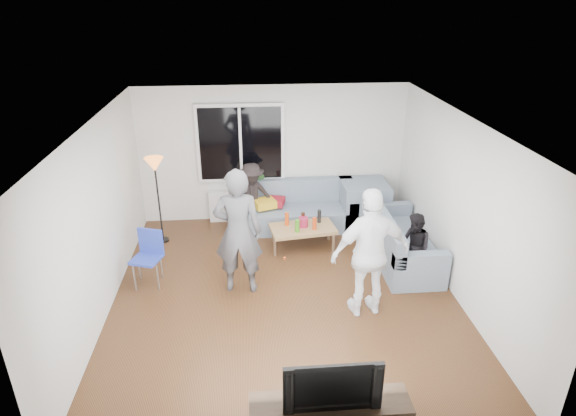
{
  "coord_description": "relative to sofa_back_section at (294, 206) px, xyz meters",
  "views": [
    {
      "loc": [
        -0.47,
        -6.02,
        4.15
      ],
      "look_at": [
        0.1,
        0.6,
        1.15
      ],
      "focal_mm": 30.33,
      "sensor_mm": 36.0,
      "label": 1
    }
  ],
  "objects": [
    {
      "name": "television",
      "position": [
        -0.11,
        -4.77,
        0.29
      ],
      "size": [
        0.95,
        0.13,
        0.55
      ],
      "primitive_type": "imported",
      "color": "black",
      "rests_on": "tv_console"
    },
    {
      "name": "cushion_yellow",
      "position": [
        -0.55,
        -0.02,
        0.09
      ],
      "size": [
        0.47,
        0.43,
        0.14
      ],
      "primitive_type": "cube",
      "rotation": [
        0.0,
        0.0,
        0.34
      ],
      "color": "gold",
      "rests_on": "sofa_back_section"
    },
    {
      "name": "spectator_right",
      "position": [
        1.66,
        -1.95,
        0.12
      ],
      "size": [
        0.55,
        0.63,
        1.08
      ],
      "primitive_type": "imported",
      "rotation": [
        0.0,
        0.0,
        -1.26
      ],
      "color": "black",
      "rests_on": "floor"
    },
    {
      "name": "window_frame",
      "position": [
        -0.96,
        0.42,
        1.12
      ],
      "size": [
        1.62,
        0.06,
        1.47
      ],
      "primitive_type": "cube",
      "color": "white",
      "rests_on": "wall_back"
    },
    {
      "name": "sofa_back_section",
      "position": [
        0.0,
        0.0,
        0.0
      ],
      "size": [
        2.3,
        0.85,
        0.85
      ],
      "primitive_type": null,
      "color": "slate",
      "rests_on": "floor"
    },
    {
      "name": "sofa_corner",
      "position": [
        1.33,
        0.0,
        0.0
      ],
      "size": [
        0.85,
        0.85,
        0.85
      ],
      "primitive_type": "cube",
      "color": "slate",
      "rests_on": "floor"
    },
    {
      "name": "floor",
      "position": [
        -0.36,
        -2.27,
        -0.45
      ],
      "size": [
        5.0,
        5.5,
        0.04
      ],
      "primitive_type": "cube",
      "color": "#56351C",
      "rests_on": "ground"
    },
    {
      "name": "vase",
      "position": [
        -1.08,
        0.35,
        0.29
      ],
      "size": [
        0.23,
        0.23,
        0.19
      ],
      "primitive_type": "imported",
      "rotation": [
        0.0,
        0.0,
        0.32
      ],
      "color": "silver",
      "rests_on": "radiator"
    },
    {
      "name": "side_chair",
      "position": [
        -2.41,
        -1.78,
        0.01
      ],
      "size": [
        0.51,
        0.51,
        0.86
      ],
      "primitive_type": null,
      "rotation": [
        0.0,
        0.0,
        -0.34
      ],
      "color": "#283CAD",
      "rests_on": "floor"
    },
    {
      "name": "cushion_red",
      "position": [
        -0.36,
        0.06,
        0.09
      ],
      "size": [
        0.43,
        0.39,
        0.13
      ],
      "primitive_type": "cube",
      "rotation": [
        0.0,
        0.0,
        -0.28
      ],
      "color": "maroon",
      "rests_on": "sofa_back_section"
    },
    {
      "name": "pitcher",
      "position": [
        0.08,
        -0.81,
        0.06
      ],
      "size": [
        0.17,
        0.17,
        0.17
      ],
      "primitive_type": "cylinder",
      "color": "#9C1C3D",
      "rests_on": "coffee_table"
    },
    {
      "name": "wall_front",
      "position": [
        -0.36,
        -5.04,
        0.88
      ],
      "size": [
        5.0,
        0.04,
        2.6
      ],
      "primitive_type": "cube",
      "color": "silver",
      "rests_on": "ground"
    },
    {
      "name": "bottle_a",
      "position": [
        -0.2,
        -0.74,
        0.09
      ],
      "size": [
        0.07,
        0.07,
        0.23
      ],
      "primitive_type": "cylinder",
      "color": "#D8430C",
      "rests_on": "coffee_table"
    },
    {
      "name": "potted_plant",
      "position": [
        -0.62,
        0.35,
        0.37
      ],
      "size": [
        0.2,
        0.16,
        0.34
      ],
      "primitive_type": "imported",
      "rotation": [
        0.0,
        0.0,
        0.06
      ],
      "color": "#2B5F26",
      "rests_on": "radiator"
    },
    {
      "name": "wall_right",
      "position": [
        2.16,
        -2.27,
        0.88
      ],
      "size": [
        0.04,
        5.5,
        2.6
      ],
      "primitive_type": "cube",
      "color": "silver",
      "rests_on": "ground"
    },
    {
      "name": "wall_left",
      "position": [
        -2.88,
        -2.27,
        0.88
      ],
      "size": [
        0.04,
        5.5,
        2.6
      ],
      "primitive_type": "cube",
      "color": "silver",
      "rests_on": "ground"
    },
    {
      "name": "sofa_right_section",
      "position": [
        1.66,
        -1.37,
        0.0
      ],
      "size": [
        2.0,
        0.85,
        0.85
      ],
      "primitive_type": null,
      "rotation": [
        0.0,
        0.0,
        1.57
      ],
      "color": "slate",
      "rests_on": "floor"
    },
    {
      "name": "radiator",
      "position": [
        -0.96,
        0.38,
        -0.11
      ],
      "size": [
        1.3,
        0.12,
        0.62
      ],
      "primitive_type": "cube",
      "color": "silver",
      "rests_on": "floor"
    },
    {
      "name": "bottle_d",
      "position": [
        0.26,
        -0.94,
        0.08
      ],
      "size": [
        0.07,
        0.07,
        0.22
      ],
      "primitive_type": "cylinder",
      "color": "red",
      "rests_on": "coffee_table"
    },
    {
      "name": "spectator_back",
      "position": [
        -0.78,
        0.03,
        0.22
      ],
      "size": [
        0.91,
        0.64,
        1.29
      ],
      "primitive_type": "imported",
      "rotation": [
        0.0,
        0.0,
        0.21
      ],
      "color": "black",
      "rests_on": "floor"
    },
    {
      "name": "ceiling",
      "position": [
        -0.36,
        -2.27,
        2.2
      ],
      "size": [
        5.0,
        5.5,
        0.04
      ],
      "primitive_type": "cube",
      "color": "white",
      "rests_on": "ground"
    },
    {
      "name": "window_glass",
      "position": [
        -0.96,
        0.38,
        1.12
      ],
      "size": [
        1.5,
        0.02,
        1.35
      ],
      "primitive_type": "cube",
      "color": "black",
      "rests_on": "window_frame"
    },
    {
      "name": "bottle_e",
      "position": [
        0.38,
        -0.67,
        0.09
      ],
      "size": [
        0.07,
        0.07,
        0.23
      ],
      "primitive_type": "cylinder",
      "color": "black",
      "rests_on": "coffee_table"
    },
    {
      "name": "floor_lamp",
      "position": [
        -2.41,
        -0.36,
        0.36
      ],
      "size": [
        0.32,
        0.32,
        1.56
      ],
      "primitive_type": null,
      "color": "orange",
      "rests_on": "floor"
    },
    {
      "name": "player_left",
      "position": [
        -1.01,
        -2.03,
        0.54
      ],
      "size": [
        0.74,
        0.52,
        1.92
      ],
      "primitive_type": "imported",
      "rotation": [
        0.0,
        0.0,
        3.05
      ],
      "color": "#4A4A4F",
      "rests_on": "floor"
    },
    {
      "name": "wall_back",
      "position": [
        -0.36,
        0.5,
        0.88
      ],
      "size": [
        5.0,
        0.04,
        2.6
      ],
      "primitive_type": "cube",
      "color": "silver",
      "rests_on": "ground"
    },
    {
      "name": "window_mullion",
      "position": [
        -0.96,
        0.37,
        1.12
      ],
      "size": [
        0.05,
        0.03,
        1.35
      ],
      "primitive_type": "cube",
      "color": "white",
      "rests_on": "window_frame"
    },
    {
      "name": "bottle_b",
      "position": [
        -0.04,
        -1.01,
        0.09
      ],
      "size": [
        0.08,
        0.08,
        0.22
      ],
      "primitive_type": "cylinder",
      "color": "#3C8A19",
      "rests_on": "coffee_table"
    },
    {
      "name": "player_right",
      "position": [
        0.75,
        -2.75,
        0.5
      ],
      "size": [
        1.14,
        0.6,
        1.85
      ],
      "primitive_type": "imported",
      "rotation": [
        0.0,
        0.0,
        3.29
      ],
      "color": "white",
      "rests_on": "floor"
    },
    {
      "name": "coffee_table",
      "position": [
        0.07,
        -0.84,
        -0.22
      ],
      "size": [
        1.17,
        0.74,
        0.4
      ],
      "primitive_type": "cube",
      "rotation": [
        0.0,
        0.0,
        0.14
      ],
      "color": "#A47A4F",
      "rests_on": "floor"
    },
    {
      "name": "bottle_c",
      "position": [
        0.09,
        -0.72,
        0.08
      ],
      "size": [
        0.07,
        0.07,
        0.22
      ],
      "primitive_type": "cylinder",
      "color": "black",
      "rests_on": "coffee_table"
    }
  ]
}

